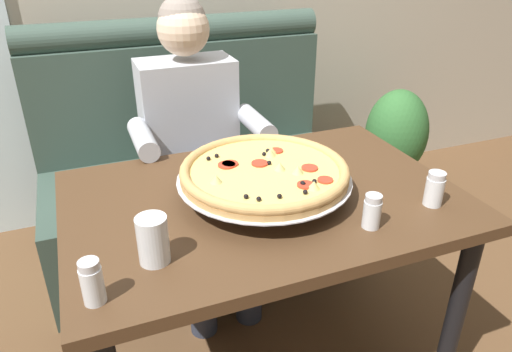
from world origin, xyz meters
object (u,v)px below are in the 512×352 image
Objects in this scene: pizza at (266,172)px; shaker_oregano at (434,191)px; dining_table at (264,221)px; shaker_pepper_flakes at (93,285)px; shaker_parmesan at (372,214)px; drinking_glass at (153,242)px; diner_main at (195,139)px; potted_plant at (395,141)px; booth_bench at (197,175)px.

pizza is 4.99× the size of shaker_oregano.
pizza reaches higher than dining_table.
shaker_pepper_flakes is 1.09× the size of shaker_parmesan.
pizza is at bearing 28.36° from drinking_glass.
diner_main is at bearing 68.69° from drinking_glass.
shaker_parmesan is at bearing -171.56° from shaker_oregano.
booth_bench is at bearing -179.19° from potted_plant.
diner_main is at bearing -167.41° from potted_plant.
shaker_parmesan is 0.60m from drinking_glass.
shaker_parmesan is (0.21, -1.16, 0.39)m from booth_bench.
drinking_glass is at bearing -151.64° from pizza.
booth_bench is 0.92m from dining_table.
shaker_oregano is at bearing 8.44° from shaker_parmesan.
dining_table is 9.65× the size of drinking_glass.
shaker_oregano is 1.07× the size of shaker_parmesan.
dining_table is at bearing 127.67° from shaker_parmesan.
booth_bench is at bearing 65.79° from shaker_pepper_flakes.
drinking_glass reaches higher than potted_plant.
shaker_oregano is 0.15× the size of potted_plant.
potted_plant is at bearing 56.53° from shaker_oregano.
diner_main is at bearing 106.93° from shaker_parmesan.
dining_table is 1.75× the size of potted_plant.
shaker_pepper_flakes is 2.16m from potted_plant.
dining_table is 0.37m from shaker_parmesan.
booth_bench is 11.55× the size of drinking_glass.
shaker_oregano is at bearing -58.93° from diner_main.
diner_main is 0.94m from shaker_parmesan.
dining_table is at bearing -143.27° from potted_plant.
shaker_oregano is at bearing -1.97° from drinking_glass.
shaker_parmesan is 0.14× the size of potted_plant.
booth_bench reaches higher than drinking_glass.
potted_plant is (1.75, 1.21, -0.41)m from shaker_pepper_flakes.
pizza is at bearing 152.17° from shaker_oregano.
drinking_glass is (-0.39, -0.21, -0.03)m from pizza.
shaker_pepper_flakes is (-0.54, -0.31, 0.14)m from dining_table.
diner_main is 11.52× the size of shaker_pepper_flakes.
dining_table is at bearing -90.00° from booth_bench.
shaker_oregano is at bearing -27.54° from dining_table.
booth_bench reaches higher than dining_table.
shaker_pepper_flakes is (-0.48, -0.93, 0.09)m from diner_main.
booth_bench is 1.21m from potted_plant.
drinking_glass is 1.99m from potted_plant.
booth_bench is 13.55× the size of shaker_oregano.
dining_table is at bearing 29.87° from shaker_pepper_flakes.
potted_plant is (1.59, 1.11, -0.42)m from drinking_glass.
dining_table is 0.18m from pizza.
booth_bench is at bearing 77.25° from diner_main.
shaker_oregano is (0.52, -0.86, 0.08)m from diner_main.
dining_table is at bearing 152.46° from shaker_oregano.
potted_plant is at bearing 34.90° from drinking_glass.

